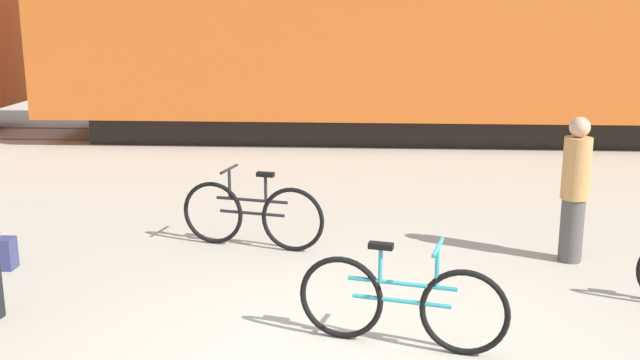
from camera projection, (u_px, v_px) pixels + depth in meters
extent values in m
cube|color=black|center=(361.00, 124.00, 15.75)|extent=(10.83, 2.36, 0.55)
cube|color=#CC5B1E|center=(362.00, 38.00, 15.34)|extent=(12.89, 3.14, 3.01)
cube|color=#4C4238|center=(361.00, 143.00, 15.11)|extent=(53.37, 0.07, 0.01)
cube|color=#4C4238|center=(361.00, 131.00, 16.51)|extent=(53.37, 0.07, 0.01)
torus|color=black|center=(213.00, 213.00, 8.73)|extent=(0.74, 0.22, 0.74)
torus|color=black|center=(293.00, 220.00, 8.46)|extent=(0.74, 0.22, 0.74)
cylinder|color=black|center=(252.00, 200.00, 8.55)|extent=(0.85, 0.23, 0.04)
cylinder|color=black|center=(252.00, 213.00, 8.58)|extent=(0.77, 0.21, 0.04)
cylinder|color=black|center=(266.00, 188.00, 8.46)|extent=(0.04, 0.04, 0.31)
cube|color=black|center=(265.00, 174.00, 8.43)|extent=(0.21, 0.12, 0.05)
cylinder|color=black|center=(230.00, 184.00, 8.58)|extent=(0.04, 0.04, 0.35)
cylinder|color=black|center=(229.00, 169.00, 8.54)|extent=(0.14, 0.46, 0.03)
torus|color=black|center=(464.00, 312.00, 5.94)|extent=(0.71, 0.22, 0.72)
torus|color=black|center=(341.00, 298.00, 6.24)|extent=(0.71, 0.22, 0.72)
cylinder|color=teal|center=(402.00, 284.00, 6.05)|extent=(0.88, 0.25, 0.04)
cylinder|color=teal|center=(401.00, 301.00, 6.08)|extent=(0.80, 0.23, 0.04)
cylinder|color=teal|center=(381.00, 264.00, 6.06)|extent=(0.04, 0.04, 0.30)
cube|color=black|center=(381.00, 246.00, 6.03)|extent=(0.21, 0.13, 0.05)
cylinder|color=teal|center=(437.00, 267.00, 5.93)|extent=(0.04, 0.04, 0.34)
cylinder|color=teal|center=(438.00, 247.00, 5.89)|extent=(0.14, 0.45, 0.03)
cylinder|color=#514C47|center=(572.00, 230.00, 8.14)|extent=(0.25, 0.25, 0.70)
cylinder|color=tan|center=(577.00, 168.00, 7.98)|extent=(0.30, 0.30, 0.67)
sphere|color=tan|center=(580.00, 127.00, 7.88)|extent=(0.22, 0.22, 0.22)
cube|color=navy|center=(1.00, 253.00, 7.93)|extent=(0.28, 0.20, 0.34)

